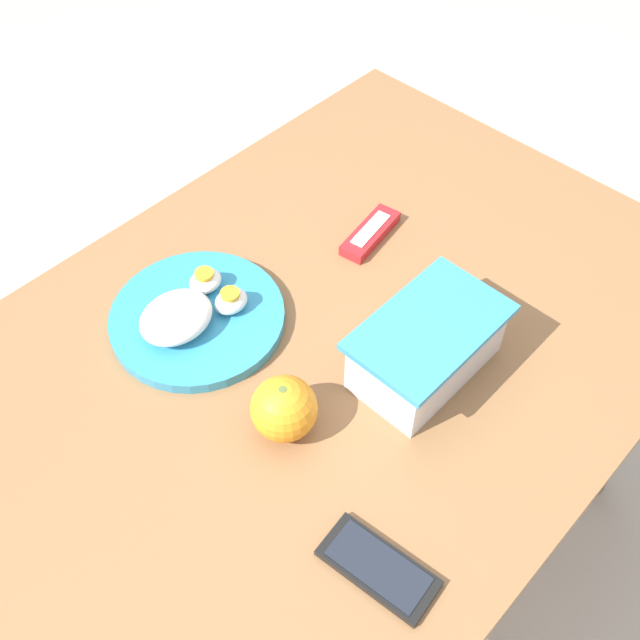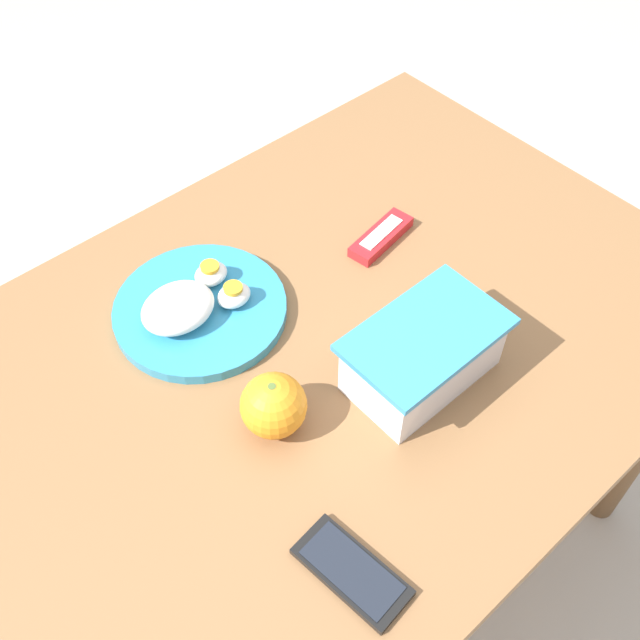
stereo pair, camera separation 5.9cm
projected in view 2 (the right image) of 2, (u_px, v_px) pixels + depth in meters
The scene contains 7 objects.
ground_plane at pixel (321, 544), 1.62m from camera, with size 10.00×10.00×0.00m, color #B2A899.
table at pixel (321, 385), 1.15m from camera, with size 1.17×0.81×0.71m.
food_container at pixel (423, 357), 1.00m from camera, with size 0.22×0.13×0.10m.
orange_fruit at pixel (273, 405), 0.95m from camera, with size 0.09×0.09×0.09m.
rice_plate at pixel (196, 307), 1.09m from camera, with size 0.25×0.25×0.06m.
candy_bar at pixel (381, 237), 1.20m from camera, with size 0.13×0.06×0.02m.
cell_phone at pixel (352, 571), 0.85m from camera, with size 0.08×0.14×0.01m.
Camera 2 is at (0.44, 0.49, 1.56)m, focal length 42.00 mm.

